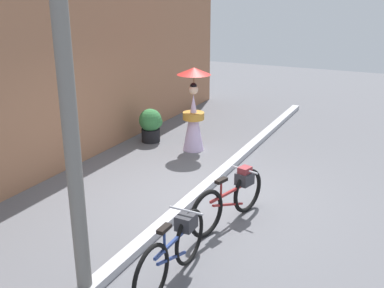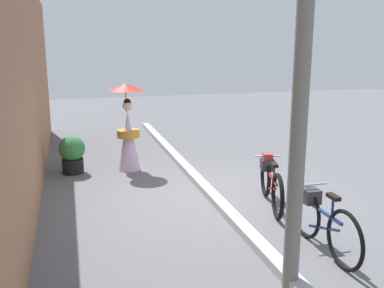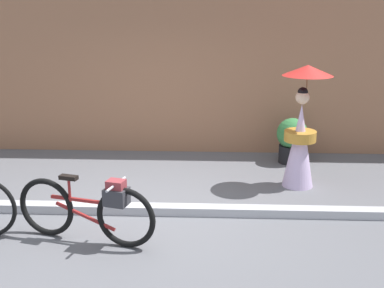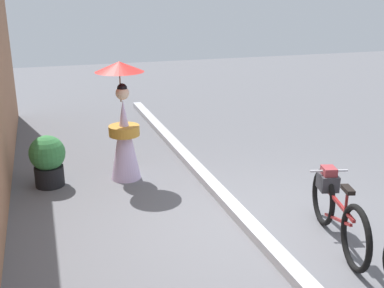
{
  "view_description": "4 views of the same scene",
  "coord_description": "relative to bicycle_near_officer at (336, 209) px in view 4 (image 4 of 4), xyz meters",
  "views": [
    {
      "loc": [
        -6.53,
        -3.14,
        3.48
      ],
      "look_at": [
        0.42,
        0.34,
        0.81
      ],
      "focal_mm": 41.66,
      "sensor_mm": 36.0,
      "label": 1
    },
    {
      "loc": [
        -7.14,
        2.37,
        2.77
      ],
      "look_at": [
        0.42,
        0.25,
        0.92
      ],
      "focal_mm": 41.15,
      "sensor_mm": 36.0,
      "label": 2
    },
    {
      "loc": [
        0.85,
        -6.26,
        2.78
      ],
      "look_at": [
        0.56,
        0.17,
        0.95
      ],
      "focal_mm": 46.49,
      "sensor_mm": 36.0,
      "label": 3
    },
    {
      "loc": [
        -4.83,
        2.37,
        2.9
      ],
      "look_at": [
        0.21,
        0.7,
        1.15
      ],
      "focal_mm": 43.28,
      "sensor_mm": 36.0,
      "label": 4
    }
  ],
  "objects": [
    {
      "name": "ground_plane",
      "position": [
        0.6,
        0.86,
        -0.43
      ],
      "size": [
        30.0,
        30.0,
        0.0
      ],
      "primitive_type": "plane",
      "color": "slate"
    },
    {
      "name": "sidewalk_curb",
      "position": [
        0.6,
        0.86,
        -0.37
      ],
      "size": [
        14.0,
        0.2,
        0.12
      ],
      "primitive_type": "cube",
      "color": "#B2B2B7",
      "rests_on": "ground_plane"
    },
    {
      "name": "bicycle_near_officer",
      "position": [
        0.0,
        0.0,
        0.0
      ],
      "size": [
        1.76,
        0.61,
        0.82
      ],
      "color": "black",
      "rests_on": "ground_plane"
    },
    {
      "name": "person_with_parasol",
      "position": [
        2.8,
        2.05,
        0.5
      ],
      "size": [
        0.76,
        0.76,
        1.9
      ],
      "color": "silver",
      "rests_on": "ground_plane"
    },
    {
      "name": "potted_plant_by_door",
      "position": [
        2.87,
        3.23,
        0.01
      ],
      "size": [
        0.57,
        0.55,
        0.81
      ],
      "color": "black",
      "rests_on": "ground_plane"
    }
  ]
}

